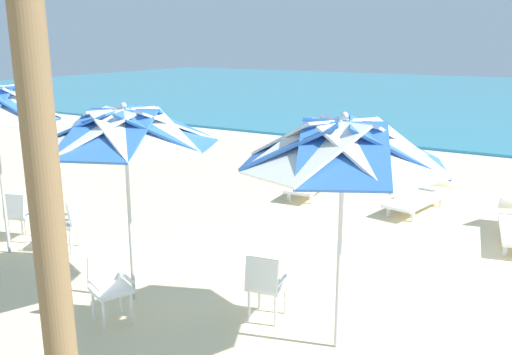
% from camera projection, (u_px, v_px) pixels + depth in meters
% --- Properties ---
extents(ground_plane, '(80.00, 80.00, 0.00)m').
position_uv_depth(ground_plane, '(442.00, 275.00, 8.40)').
color(ground_plane, beige).
extents(beach_umbrella_0, '(2.27, 2.27, 2.70)m').
position_uv_depth(beach_umbrella_0, '(343.00, 147.00, 5.90)').
color(beach_umbrella_0, silver).
rests_on(beach_umbrella_0, ground).
extents(plastic_chair_0, '(0.50, 0.53, 0.87)m').
position_uv_depth(plastic_chair_0, '(265.00, 283.00, 6.96)').
color(plastic_chair_0, white).
rests_on(plastic_chair_0, ground).
extents(beach_umbrella_1, '(2.40, 2.40, 2.66)m').
position_uv_depth(beach_umbrella_1, '(125.00, 129.00, 7.10)').
color(beach_umbrella_1, silver).
rests_on(beach_umbrella_1, ground).
extents(plastic_chair_1, '(0.60, 0.58, 0.87)m').
position_uv_depth(plastic_chair_1, '(109.00, 283.00, 6.95)').
color(plastic_chair_1, white).
rests_on(plastic_chair_1, ground).
extents(plastic_chair_2, '(0.54, 0.57, 0.87)m').
position_uv_depth(plastic_chair_2, '(20.00, 213.00, 9.74)').
color(plastic_chair_2, white).
rests_on(plastic_chair_2, ground).
extents(plastic_chair_4, '(0.61, 0.60, 0.87)m').
position_uv_depth(plastic_chair_4, '(67.00, 221.00, 9.31)').
color(plastic_chair_4, white).
rests_on(plastic_chair_4, ground).
extents(sun_lounger_1, '(1.00, 2.22, 0.62)m').
position_uv_depth(sun_lounger_1, '(420.00, 196.00, 11.56)').
color(sun_lounger_1, white).
rests_on(sun_lounger_1, ground).
extents(sun_lounger_2, '(0.80, 2.19, 0.62)m').
position_uv_depth(sun_lounger_2, '(314.00, 181.00, 12.78)').
color(sun_lounger_2, white).
rests_on(sun_lounger_2, ground).
extents(palm_tree_1, '(3.00, 2.54, 5.20)m').
position_uv_depth(palm_tree_1, '(32.00, 75.00, 4.74)').
color(palm_tree_1, brown).
rests_on(palm_tree_1, ground).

